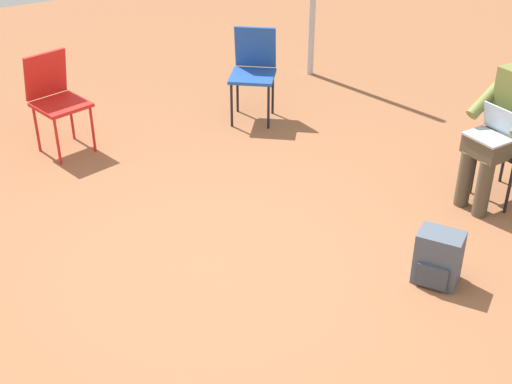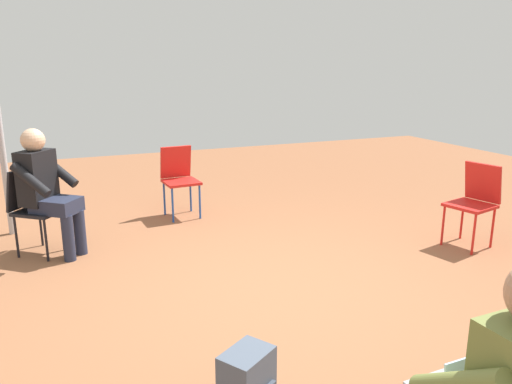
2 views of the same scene
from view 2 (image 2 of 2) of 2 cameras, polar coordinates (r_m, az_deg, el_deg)
name	(u,v)px [view 2 (image 2 of 2)]	position (r m, az deg, el deg)	size (l,w,h in m)	color
ground_plane	(278,295)	(4.14, 2.58, -11.70)	(14.00, 14.00, 0.00)	brown
chair_east	(179,176)	(6.14, -8.77, 1.82)	(0.46, 0.43, 0.85)	red
chair_northeast	(34,204)	(5.31, -24.05, -1.31)	(0.58, 0.58, 0.85)	black
chair_south	(475,199)	(5.52, 23.72, -0.71)	(0.48, 0.52, 0.85)	red
person_in_black	(46,186)	(5.15, -22.87, 0.64)	(0.63, 0.63, 1.24)	#23283D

